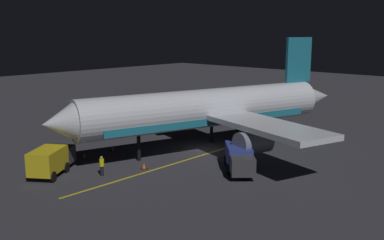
{
  "coord_description": "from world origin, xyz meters",
  "views": [
    {
      "loc": [
        -30.75,
        35.31,
        12.44
      ],
      "look_at": [
        0.0,
        2.0,
        3.5
      ],
      "focal_mm": 43.23,
      "sensor_mm": 36.0,
      "label": 1
    }
  ],
  "objects_px": {
    "baggage_truck": "(51,161)",
    "traffic_cone_near_left": "(144,166)",
    "catering_truck": "(239,159)",
    "traffic_cone_under_wing": "(113,148)",
    "ground_crew_worker": "(102,166)",
    "traffic_cone_near_right": "(84,156)",
    "airliner": "(210,109)"
  },
  "relations": [
    {
      "from": "traffic_cone_under_wing",
      "to": "catering_truck",
      "type": "bearing_deg",
      "value": -167.34
    },
    {
      "from": "airliner",
      "to": "traffic_cone_under_wing",
      "type": "xyz_separation_m",
      "value": [
        7.05,
        7.2,
        -4.01
      ]
    },
    {
      "from": "traffic_cone_near_left",
      "to": "baggage_truck",
      "type": "bearing_deg",
      "value": 54.34
    },
    {
      "from": "airliner",
      "to": "catering_truck",
      "type": "distance_m",
      "value": 8.62
    },
    {
      "from": "traffic_cone_near_left",
      "to": "traffic_cone_under_wing",
      "type": "bearing_deg",
      "value": -16.05
    },
    {
      "from": "ground_crew_worker",
      "to": "traffic_cone_under_wing",
      "type": "height_order",
      "value": "ground_crew_worker"
    },
    {
      "from": "baggage_truck",
      "to": "traffic_cone_near_left",
      "type": "relative_size",
      "value": 10.58
    },
    {
      "from": "airliner",
      "to": "traffic_cone_under_wing",
      "type": "height_order",
      "value": "airliner"
    },
    {
      "from": "ground_crew_worker",
      "to": "traffic_cone_under_wing",
      "type": "bearing_deg",
      "value": -44.22
    },
    {
      "from": "catering_truck",
      "to": "traffic_cone_near_right",
      "type": "relative_size",
      "value": 10.17
    },
    {
      "from": "airliner",
      "to": "baggage_truck",
      "type": "relative_size",
      "value": 5.84
    },
    {
      "from": "catering_truck",
      "to": "ground_crew_worker",
      "type": "bearing_deg",
      "value": 48.42
    },
    {
      "from": "baggage_truck",
      "to": "ground_crew_worker",
      "type": "height_order",
      "value": "baggage_truck"
    },
    {
      "from": "airliner",
      "to": "ground_crew_worker",
      "type": "relative_size",
      "value": 19.53
    },
    {
      "from": "baggage_truck",
      "to": "traffic_cone_near_right",
      "type": "bearing_deg",
      "value": -64.87
    },
    {
      "from": "catering_truck",
      "to": "traffic_cone_under_wing",
      "type": "relative_size",
      "value": 10.17
    },
    {
      "from": "catering_truck",
      "to": "ground_crew_worker",
      "type": "height_order",
      "value": "catering_truck"
    },
    {
      "from": "catering_truck",
      "to": "ground_crew_worker",
      "type": "xyz_separation_m",
      "value": [
        7.98,
        9.0,
        -0.28
      ]
    },
    {
      "from": "baggage_truck",
      "to": "traffic_cone_near_left",
      "type": "distance_m",
      "value": 8.1
    },
    {
      "from": "traffic_cone_near_right",
      "to": "traffic_cone_under_wing",
      "type": "xyz_separation_m",
      "value": [
        0.18,
        -3.7,
        0.0
      ]
    },
    {
      "from": "catering_truck",
      "to": "traffic_cone_near_right",
      "type": "xyz_separation_m",
      "value": [
        13.81,
        6.85,
        -0.91
      ]
    },
    {
      "from": "ground_crew_worker",
      "to": "traffic_cone_near_right",
      "type": "relative_size",
      "value": 3.16
    },
    {
      "from": "airliner",
      "to": "traffic_cone_near_right",
      "type": "bearing_deg",
      "value": 57.8
    },
    {
      "from": "baggage_truck",
      "to": "traffic_cone_near_left",
      "type": "bearing_deg",
      "value": -125.66
    },
    {
      "from": "catering_truck",
      "to": "traffic_cone_under_wing",
      "type": "distance_m",
      "value": 14.38
    },
    {
      "from": "traffic_cone_near_left",
      "to": "traffic_cone_near_right",
      "type": "xyz_separation_m",
      "value": [
        6.98,
        1.64,
        0.0
      ]
    },
    {
      "from": "airliner",
      "to": "traffic_cone_near_left",
      "type": "relative_size",
      "value": 61.8
    },
    {
      "from": "catering_truck",
      "to": "traffic_cone_near_right",
      "type": "height_order",
      "value": "catering_truck"
    },
    {
      "from": "traffic_cone_near_left",
      "to": "traffic_cone_under_wing",
      "type": "height_order",
      "value": "same"
    },
    {
      "from": "airliner",
      "to": "traffic_cone_under_wing",
      "type": "distance_m",
      "value": 10.85
    },
    {
      "from": "traffic_cone_under_wing",
      "to": "traffic_cone_near_right",
      "type": "bearing_deg",
      "value": 92.84
    },
    {
      "from": "ground_crew_worker",
      "to": "traffic_cone_near_left",
      "type": "relative_size",
      "value": 3.16
    }
  ]
}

